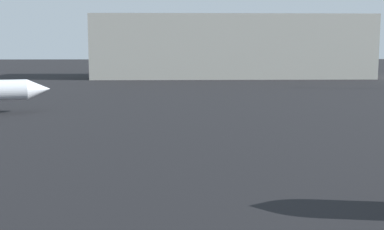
% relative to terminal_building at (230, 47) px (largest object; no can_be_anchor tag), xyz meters
% --- Properties ---
extents(terminal_building, '(70.31, 24.31, 15.92)m').
position_rel_terminal_building_xyz_m(terminal_building, '(0.00, 0.00, 0.00)').
color(terminal_building, beige).
rests_on(terminal_building, ground_plane).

